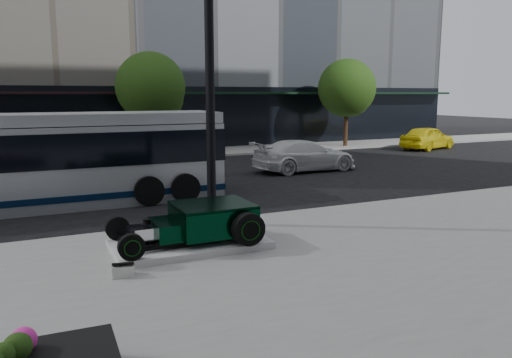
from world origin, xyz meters
name	(u,v)px	position (x,y,z in m)	size (l,w,h in m)	color
ground	(220,206)	(0.00, 0.00, 0.00)	(120.00, 120.00, 0.00)	black
sidewalk_far	(131,156)	(0.00, 14.00, 0.06)	(70.00, 4.00, 0.12)	gray
street_trees	(153,90)	(1.15, 13.07, 3.77)	(29.80, 3.80, 5.70)	black
display_plinth	(190,244)	(-2.34, -4.16, 0.20)	(3.40, 1.80, 0.15)	silver
hot_rod	(204,221)	(-2.01, -4.16, 0.70)	(3.22, 2.00, 0.81)	black
info_plaque	(123,270)	(-4.04, -5.34, 0.24)	(0.45, 0.38, 0.31)	silver
lamppost	(210,88)	(-1.19, -2.47, 3.67)	(0.42, 0.42, 7.69)	black
transit_bus	(29,161)	(-5.43, 2.28, 1.49)	(12.12, 2.88, 2.92)	#ABAFB5
white_sedan	(305,156)	(6.21, 5.19, 0.72)	(2.02, 4.97, 1.44)	white
yellow_taxi	(427,138)	(18.15, 9.82, 0.75)	(1.77, 4.39, 1.50)	yellow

